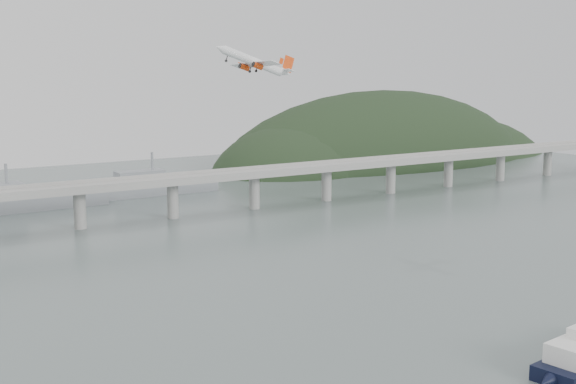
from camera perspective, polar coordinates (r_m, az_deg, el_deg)
ground at (r=238.30m, az=7.26°, el=-10.41°), size 900.00×900.00×0.00m
bridge at (r=403.14m, az=-11.30°, el=0.24°), size 800.00×22.00×23.90m
headland at (r=669.28m, az=7.85°, el=0.72°), size 365.00×155.00×156.00m
airliner at (r=299.74m, az=-2.46°, el=9.57°), size 35.44×32.00×13.93m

